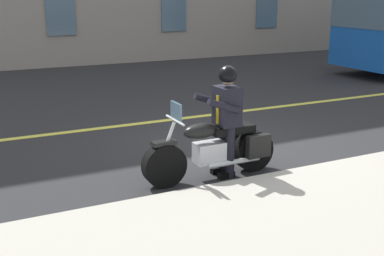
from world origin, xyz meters
TOP-DOWN VIEW (x-y plane):
  - ground_plane at (0.00, 0.00)m, footprint 80.00×80.00m
  - lane_center_stripe at (0.00, -2.00)m, footprint 60.00×0.16m
  - motorcycle_main at (0.93, 1.46)m, footprint 2.21×0.60m
  - rider_main at (0.74, 1.45)m, footprint 0.62×0.55m

SIDE VIEW (x-z plane):
  - ground_plane at x=0.00m, z-range 0.00..0.00m
  - lane_center_stripe at x=0.00m, z-range 0.00..0.01m
  - motorcycle_main at x=0.93m, z-range -0.18..1.08m
  - rider_main at x=0.74m, z-range 0.17..1.91m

